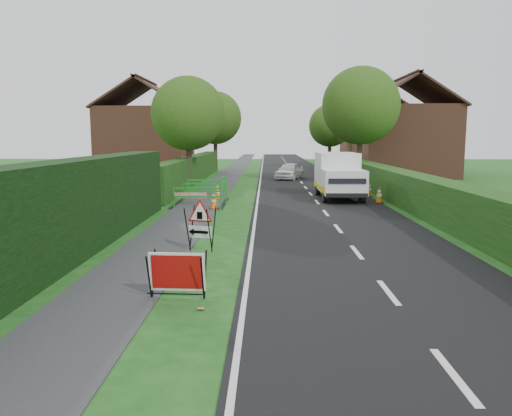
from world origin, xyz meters
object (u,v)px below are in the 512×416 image
object	(u,v)px
red_rect_sign	(177,273)
works_van	(338,175)
triangle_sign	(199,221)
hatchback_car	(289,171)

from	to	relation	value
red_rect_sign	works_van	bearing A→B (deg)	74.51
triangle_sign	hatchback_car	world-z (taller)	hatchback_car
red_rect_sign	triangle_sign	xyz separation A→B (m)	(-0.12, 4.04, 0.32)
triangle_sign	hatchback_car	bearing A→B (deg)	98.66
works_van	hatchback_car	xyz separation A→B (m)	(-1.92, 11.74, -0.59)
triangle_sign	hatchback_car	xyz separation A→B (m)	(3.55, 23.76, -0.22)
triangle_sign	works_van	distance (m)	13.21
works_van	triangle_sign	bearing A→B (deg)	-114.86
red_rect_sign	triangle_sign	distance (m)	4.06
hatchback_car	works_van	bearing A→B (deg)	-61.75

